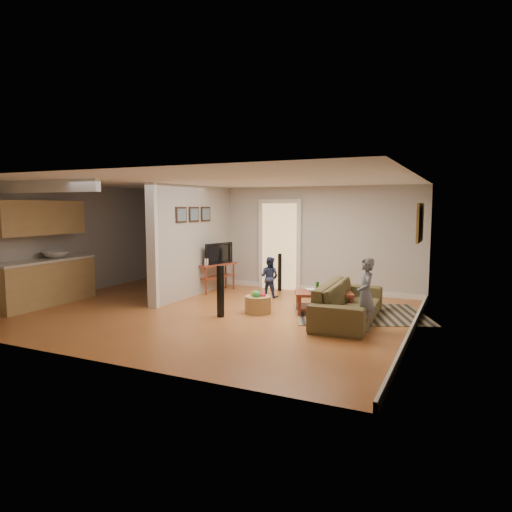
# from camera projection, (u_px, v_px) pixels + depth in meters

# --- Properties ---
(ground) EXTENTS (7.50, 7.50, 0.00)m
(ground) POSITION_uv_depth(u_px,v_px,m) (208.00, 313.00, 8.76)
(ground) COLOR #9C5627
(ground) RESTS_ON ground
(room_shell) EXTENTS (7.54, 6.02, 2.52)m
(room_shell) POSITION_uv_depth(u_px,v_px,m) (173.00, 234.00, 9.43)
(room_shell) COLOR #B6B4AE
(room_shell) RESTS_ON ground
(area_rug) EXTENTS (2.91, 2.57, 0.01)m
(area_rug) POSITION_uv_depth(u_px,v_px,m) (360.00, 314.00, 8.62)
(area_rug) COLOR black
(area_rug) RESTS_ON ground
(sofa) EXTENTS (1.00, 2.34, 0.67)m
(sofa) POSITION_uv_depth(u_px,v_px,m) (348.00, 321.00, 8.14)
(sofa) COLOR #443522
(sofa) RESTS_ON ground
(coffee_table) EXTENTS (1.22, 0.99, 0.63)m
(coffee_table) POSITION_uv_depth(u_px,v_px,m) (324.00, 297.00, 8.66)
(coffee_table) COLOR maroon
(coffee_table) RESTS_ON ground
(tv_console) EXTENTS (0.67, 1.14, 0.92)m
(tv_console) POSITION_uv_depth(u_px,v_px,m) (216.00, 266.00, 10.87)
(tv_console) COLOR maroon
(tv_console) RESTS_ON ground
(speaker_left) EXTENTS (0.13, 0.13, 0.96)m
(speaker_left) POSITION_uv_depth(u_px,v_px,m) (220.00, 291.00, 8.36)
(speaker_left) COLOR black
(speaker_left) RESTS_ON ground
(speaker_right) EXTENTS (0.12, 0.12, 0.90)m
(speaker_right) POSITION_uv_depth(u_px,v_px,m) (280.00, 272.00, 10.98)
(speaker_right) COLOR black
(speaker_right) RESTS_ON ground
(toy_basket) EXTENTS (0.50, 0.50, 0.45)m
(toy_basket) POSITION_uv_depth(u_px,v_px,m) (258.00, 304.00, 8.70)
(toy_basket) COLOR #A18646
(toy_basket) RESTS_ON ground
(child) EXTENTS (0.43, 0.52, 1.20)m
(child) POSITION_uv_depth(u_px,v_px,m) (365.00, 330.00, 7.51)
(child) COLOR slate
(child) RESTS_ON ground
(toddler) EXTENTS (0.47, 0.38, 0.91)m
(toddler) POSITION_uv_depth(u_px,v_px,m) (269.00, 297.00, 10.26)
(toddler) COLOR #222A47
(toddler) RESTS_ON ground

